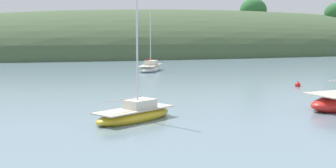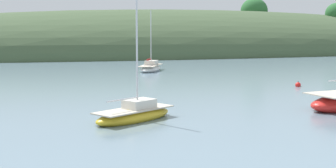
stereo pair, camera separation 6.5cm
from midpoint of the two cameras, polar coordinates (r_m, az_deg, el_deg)
The scene contains 4 objects.
far_shoreline_hill at distance 89.05m, azimuth 3.51°, elevation 3.90°, with size 150.00×36.00×19.87m.
sailboat_yellow_far at distance 49.79m, azimuth -2.29°, elevation 2.03°, with size 4.31×5.61×6.76m.
sailboat_cream_ketch at distance 22.53m, azimuth -4.25°, elevation -3.78°, with size 4.85×3.64×6.30m.
mooring_buoy_channel at distance 37.41m, azimuth 15.85°, elevation -0.12°, with size 0.44×0.44×0.54m.
Camera 1 is at (-8.90, -5.72, 4.40)m, focal length 48.78 mm.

